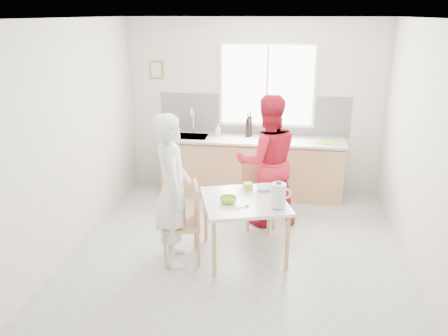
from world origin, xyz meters
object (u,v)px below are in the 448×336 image
object	(u,v)px
person_white	(173,191)
milk_jug	(279,195)
bowl_white	(265,188)
wine_bottle_a	(250,126)
dining_table	(244,205)
chair_far	(258,189)
person_red	(267,161)
bowl_green	(228,200)
wine_bottle_b	(248,127)
chair_left	(186,219)

from	to	relation	value
person_white	milk_jug	bearing A→B (deg)	-103.84
person_white	bowl_white	size ratio (longest dim) A/B	8.32
wine_bottle_a	dining_table	bearing A→B (deg)	-86.76
chair_far	milk_jug	world-z (taller)	milk_jug
person_white	milk_jug	size ratio (longest dim) A/B	6.08
wine_bottle_a	person_white	bearing A→B (deg)	-106.39
milk_jug	wine_bottle_a	size ratio (longest dim) A/B	0.91
dining_table	person_white	size ratio (longest dim) A/B	0.66
person_red	bowl_white	world-z (taller)	person_red
bowl_green	dining_table	bearing A→B (deg)	30.99
chair_far	bowl_green	world-z (taller)	chair_far
chair_far	person_red	distance (m)	0.41
person_white	wine_bottle_a	xyz separation A→B (m)	(0.67, 2.27, 0.20)
person_red	bowl_green	distance (m)	1.09
dining_table	milk_jug	world-z (taller)	milk_jug
milk_jug	wine_bottle_b	size ratio (longest dim) A/B	0.97
wine_bottle_a	chair_left	bearing A→B (deg)	-103.49
dining_table	chair_left	world-z (taller)	chair_left
person_red	milk_jug	xyz separation A→B (m)	(0.18, -1.08, -0.02)
chair_far	chair_left	bearing A→B (deg)	-141.50
bowl_green	wine_bottle_b	distance (m)	2.11
chair_left	bowl_white	size ratio (longest dim) A/B	4.43
dining_table	person_red	xyz separation A→B (m)	(0.21, 0.90, 0.25)
wine_bottle_b	person_red	bearing A→B (deg)	-71.53
milk_jug	wine_bottle_a	bearing A→B (deg)	86.00
chair_far	person_white	bearing A→B (deg)	-144.98
bowl_white	wine_bottle_b	bearing A→B (deg)	102.28
chair_left	chair_far	size ratio (longest dim) A/B	1.04
wine_bottle_b	bowl_green	bearing A→B (deg)	-90.83
bowl_green	bowl_white	xyz separation A→B (m)	(0.39, 0.43, -0.01)
chair_left	bowl_green	xyz separation A→B (m)	(0.47, 0.09, 0.23)
wine_bottle_b	wine_bottle_a	bearing A→B (deg)	55.97
chair_far	person_red	xyz separation A→B (m)	(0.12, 0.02, 0.39)
dining_table	chair_left	bearing A→B (deg)	-163.04
chair_left	person_red	size ratio (longest dim) A/B	0.53
bowl_green	bowl_white	world-z (taller)	bowl_green
person_white	wine_bottle_b	distance (m)	2.32
bowl_white	chair_far	bearing A→B (deg)	101.93
dining_table	bowl_green	bearing A→B (deg)	-149.01
person_red	wine_bottle_a	size ratio (longest dim) A/B	5.56
wine_bottle_b	chair_far	bearing A→B (deg)	-77.54
person_white	wine_bottle_a	bearing A→B (deg)	-33.35
milk_jug	bowl_white	bearing A→B (deg)	92.61
bowl_white	wine_bottle_a	world-z (taller)	wine_bottle_a
dining_table	person_white	bearing A→B (deg)	-163.04
wine_bottle_a	wine_bottle_b	bearing A→B (deg)	-124.03
person_red	bowl_white	bearing A→B (deg)	73.08
milk_jug	person_white	bearing A→B (deg)	166.16
person_white	wine_bottle_a	distance (m)	2.37
dining_table	wine_bottle_b	world-z (taller)	wine_bottle_b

